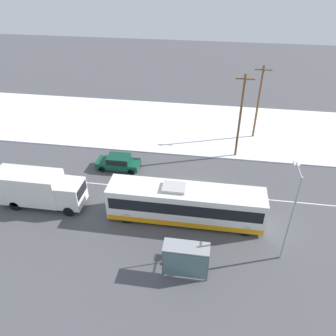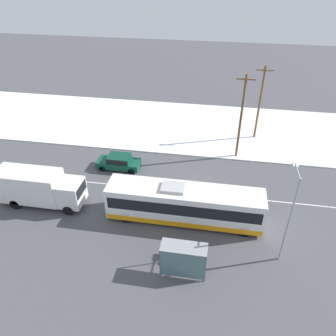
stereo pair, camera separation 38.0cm
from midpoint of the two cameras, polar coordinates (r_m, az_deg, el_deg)
ground_plane at (r=29.89m, az=4.33°, el=-4.33°), size 120.00×120.00×0.00m
snow_lot at (r=41.13m, az=6.00°, el=7.08°), size 80.00×13.97×0.12m
lane_marking_center at (r=29.89m, az=4.33°, el=-4.32°), size 60.00×0.12×0.00m
city_bus at (r=26.17m, az=2.62°, el=-6.26°), size 12.34×2.57×3.22m
box_truck at (r=29.62m, az=-22.01°, el=-3.26°), size 7.38×2.30×3.18m
sedan_car at (r=33.02m, az=-8.96°, el=1.08°), size 4.25×1.80×1.45m
pedestrian_at_stop at (r=23.51m, az=3.28°, el=-14.15°), size 0.56×0.25×1.56m
bus_shelter at (r=22.13m, az=2.59°, el=-15.29°), size 3.06×1.20×2.40m
streetlamp at (r=22.90m, az=20.37°, el=-6.28°), size 0.36×2.19×7.06m
utility_pole_roadside at (r=33.64m, az=12.15°, el=8.85°), size 1.80×0.24×8.90m
utility_pole_snowlot at (r=38.18m, az=15.18°, el=11.09°), size 1.80×0.24×8.45m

